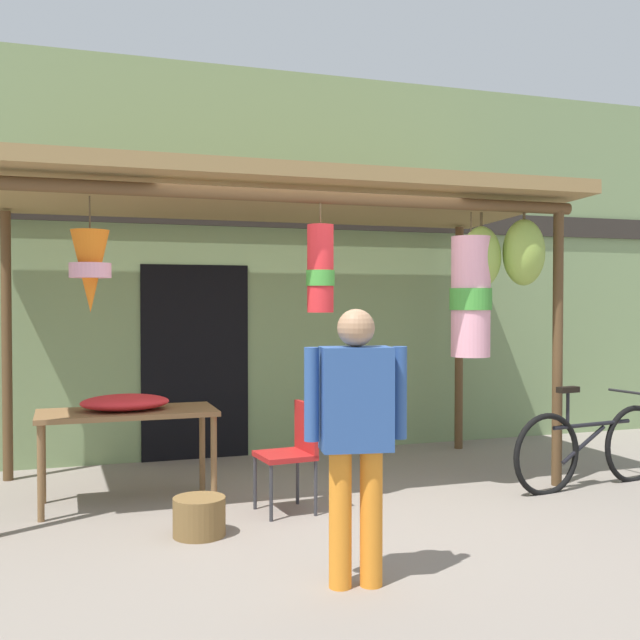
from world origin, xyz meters
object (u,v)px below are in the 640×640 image
Objects in this scene: display_table at (127,421)px; parked_bicycle at (591,447)px; wicker_basket_spare at (199,517)px; flower_heap_on_table at (127,402)px; vendor_in_orange at (356,424)px; folding_chair at (294,447)px.

parked_bicycle is at bearing -10.24° from display_table.
wicker_basket_spare is 0.21× the size of parked_bicycle.
display_table is at bearing 112.62° from wicker_basket_spare.
flower_heap_on_table is 1.26m from wicker_basket_spare.
display_table is 2.46m from vendor_in_orange.
vendor_in_orange is (0.69, -1.21, 0.80)m from wicker_basket_spare.
flower_heap_on_table is 0.44× the size of vendor_in_orange.
display_table is 0.87× the size of vendor_in_orange.
flower_heap_on_table is at bearing 112.88° from wicker_basket_spare.
wicker_basket_spare is at bearing -154.78° from folding_chair.
display_table reaches higher than wicker_basket_spare.
folding_chair is at bearing -26.38° from display_table.
flower_heap_on_table is 1.90× the size of wicker_basket_spare.
folding_chair is at bearing -26.10° from flower_heap_on_table.
parked_bicycle is 1.10× the size of vendor_in_orange.
folding_chair reaches higher than display_table.
wicker_basket_spare is 0.23× the size of vendor_in_orange.
vendor_in_orange is at bearing -63.36° from display_table.
wicker_basket_spare is at bearing -67.12° from flower_heap_on_table.
parked_bicycle is (3.89, -0.70, -0.33)m from display_table.
flower_heap_on_table is 3.99m from parked_bicycle.
vendor_in_orange reaches higher than display_table.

